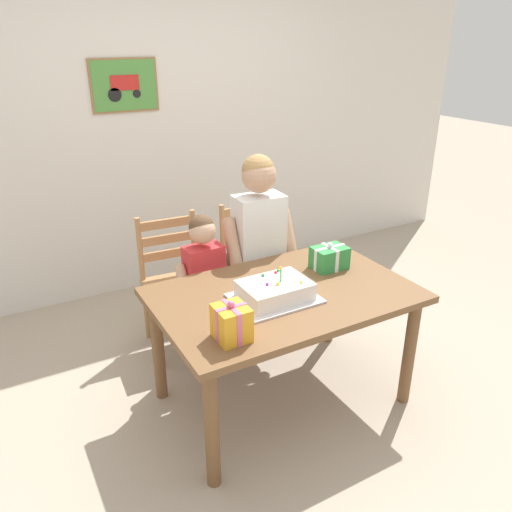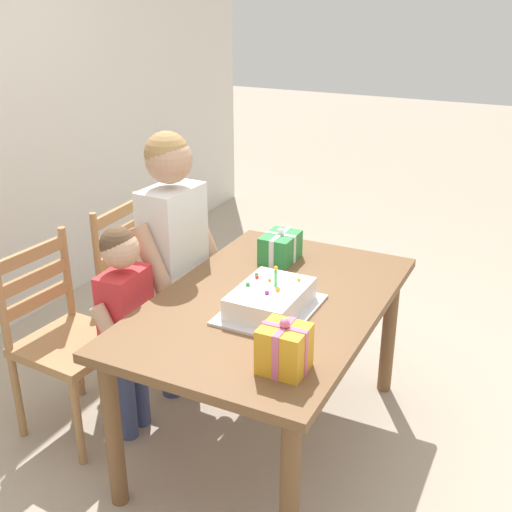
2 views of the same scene
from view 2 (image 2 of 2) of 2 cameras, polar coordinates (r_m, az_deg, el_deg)
name	(u,v)px [view 2 (image 2 of 2)]	position (r m, az deg, el deg)	size (l,w,h in m)	color
ground_plane	(268,438)	(3.10, 1.10, -15.97)	(20.00, 20.00, 0.00)	tan
dining_table	(269,319)	(2.74, 1.20, -5.69)	(1.41, 0.91, 0.73)	brown
birthday_cake	(270,300)	(2.59, 1.30, -3.98)	(0.44, 0.34, 0.19)	silver
gift_box_red_large	(280,247)	(3.06, 2.19, 0.79)	(0.21, 0.15, 0.17)	#2D8E42
gift_box_beside_cake	(284,349)	(2.19, 2.55, -8.29)	(0.15, 0.17, 0.20)	gold
chair_left	(65,339)	(3.05, -16.75, -7.11)	(0.45, 0.45, 0.92)	#A87A4C
chair_right	(145,286)	(3.47, -9.91, -2.63)	(0.44, 0.44, 0.92)	#A87A4C
child_older	(174,241)	(3.07, -7.40, 1.31)	(0.50, 0.29, 1.35)	#38426B
child_younger	(126,313)	(2.86, -11.56, -5.06)	(0.38, 0.22, 1.03)	#38426B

